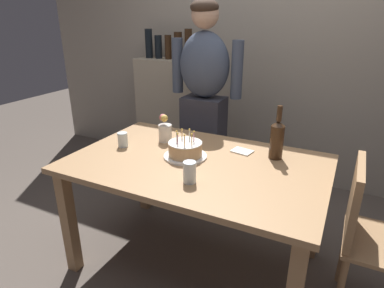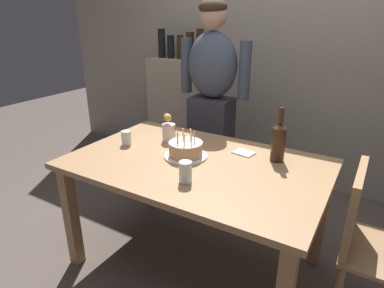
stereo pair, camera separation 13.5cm
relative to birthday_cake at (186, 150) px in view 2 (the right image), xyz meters
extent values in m
plane|color=#564C44|center=(0.09, -0.02, -0.79)|extent=(10.00, 10.00, 0.00)
cube|color=#9E9384|center=(0.09, 1.53, 0.51)|extent=(5.20, 0.10, 2.60)
cube|color=#A37A51|center=(0.09, -0.02, -0.06)|extent=(1.50, 0.96, 0.03)
cube|color=#A37A51|center=(-0.59, -0.43, -0.43)|extent=(0.07, 0.07, 0.70)
cube|color=#A37A51|center=(-0.59, 0.39, -0.43)|extent=(0.07, 0.07, 0.70)
cube|color=#A37A51|center=(0.77, 0.39, -0.43)|extent=(0.07, 0.07, 0.70)
cylinder|color=white|center=(0.00, 0.00, -0.04)|extent=(0.26, 0.26, 0.01)
cylinder|color=tan|center=(0.00, 0.00, 0.01)|extent=(0.20, 0.20, 0.08)
cylinder|color=silver|center=(0.00, 0.00, 0.05)|extent=(0.21, 0.21, 0.01)
cylinder|color=pink|center=(0.04, 0.03, 0.08)|extent=(0.01, 0.01, 0.06)
sphere|color=#F9C64C|center=(0.04, 0.03, 0.12)|extent=(0.01, 0.01, 0.01)
cylinder|color=beige|center=(0.00, 0.05, 0.08)|extent=(0.01, 0.01, 0.06)
sphere|color=#F9C64C|center=(0.00, 0.05, 0.12)|extent=(0.01, 0.01, 0.01)
cylinder|color=#EAB266|center=(-0.04, 0.03, 0.08)|extent=(0.01, 0.01, 0.06)
sphere|color=#F9C64C|center=(-0.04, 0.03, 0.12)|extent=(0.01, 0.01, 0.01)
cylinder|color=beige|center=(-0.05, -0.01, 0.08)|extent=(0.01, 0.01, 0.06)
sphere|color=#F9C64C|center=(-0.05, -0.01, 0.12)|extent=(0.01, 0.01, 0.01)
cylinder|color=pink|center=(-0.02, -0.05, 0.08)|extent=(0.01, 0.01, 0.06)
sphere|color=#F9C64C|center=(-0.02, -0.05, 0.12)|extent=(0.01, 0.01, 0.01)
cylinder|color=#EAB266|center=(0.02, -0.05, 0.08)|extent=(0.01, 0.01, 0.06)
sphere|color=#F9C64C|center=(0.02, -0.05, 0.12)|extent=(0.01, 0.01, 0.01)
cylinder|color=#EAB266|center=(0.05, -0.01, 0.08)|extent=(0.01, 0.01, 0.06)
sphere|color=#F9C64C|center=(0.05, -0.01, 0.12)|extent=(0.01, 0.01, 0.01)
cylinder|color=silver|center=(-0.45, -0.03, 0.00)|extent=(0.06, 0.06, 0.10)
cylinder|color=silver|center=(0.17, -0.28, 0.01)|extent=(0.07, 0.07, 0.11)
cylinder|color=#382314|center=(0.49, 0.23, 0.06)|extent=(0.08, 0.08, 0.21)
cone|color=#382314|center=(0.49, 0.23, 0.17)|extent=(0.08, 0.08, 0.03)
cylinder|color=#382314|center=(0.49, 0.23, 0.23)|extent=(0.03, 0.03, 0.09)
cube|color=white|center=(0.28, 0.23, -0.04)|extent=(0.14, 0.12, 0.01)
cylinder|color=silver|center=(-0.25, 0.18, 0.01)|extent=(0.09, 0.09, 0.12)
sphere|color=#DB6670|center=(-0.26, 0.18, 0.12)|extent=(0.05, 0.05, 0.05)
sphere|color=gold|center=(-0.25, 0.17, 0.12)|extent=(0.05, 0.05, 0.05)
cube|color=#33333D|center=(-0.23, 0.78, -0.33)|extent=(0.34, 0.23, 0.92)
ellipsoid|color=#424C60|center=(-0.23, 0.78, 0.39)|extent=(0.41, 0.27, 0.52)
sphere|color=tan|center=(-0.23, 0.78, 0.76)|extent=(0.21, 0.21, 0.21)
ellipsoid|color=#38281E|center=(-0.23, 0.76, 0.82)|extent=(0.21, 0.21, 0.12)
cylinder|color=#424C60|center=(0.03, 0.81, 0.37)|extent=(0.09, 0.09, 0.44)
cylinder|color=#424C60|center=(-0.49, 0.81, 0.37)|extent=(0.09, 0.09, 0.44)
cube|color=#A37A51|center=(0.95, 0.04, -0.11)|extent=(0.04, 0.40, 0.40)
cylinder|color=#A37A51|center=(0.96, 0.22, -0.56)|extent=(0.04, 0.04, 0.45)
cube|color=tan|center=(-0.87, 1.31, -0.22)|extent=(0.67, 0.30, 1.13)
cylinder|color=black|center=(-1.10, 1.31, 0.49)|extent=(0.08, 0.08, 0.29)
cylinder|color=black|center=(-0.99, 1.31, 0.46)|extent=(0.07, 0.07, 0.23)
cylinder|color=#382314|center=(-0.87, 1.31, 0.46)|extent=(0.07, 0.07, 0.23)
cylinder|color=#382314|center=(-0.76, 1.31, 0.48)|extent=(0.08, 0.08, 0.26)
cylinder|color=#382314|center=(-0.65, 1.31, 0.49)|extent=(0.07, 0.07, 0.30)
camera|label=1|loc=(0.86, -1.62, 0.77)|focal=30.66mm
camera|label=2|loc=(0.97, -1.55, 0.77)|focal=30.66mm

